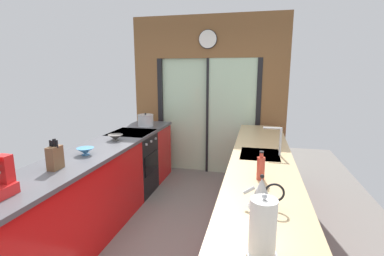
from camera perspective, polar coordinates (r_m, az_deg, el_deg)
ground_plane at (r=3.58m, az=-2.30°, el=-18.54°), size 5.04×7.60×0.02m
back_wall_unit at (r=4.86m, az=3.27°, el=8.44°), size 2.64×0.12×2.70m
left_counter_run at (r=3.33m, az=-20.29°, el=-12.50°), size 0.62×3.80×0.92m
right_counter_run at (r=2.99m, az=13.65°, el=-14.97°), size 0.62×3.80×0.92m
sink_faucet at (r=3.02m, az=17.05°, el=-1.77°), size 0.19×0.02×0.30m
oven_range at (r=4.24m, az=-11.95°, el=-6.97°), size 0.60×0.60×0.92m
mixing_bowl_mid at (r=3.14m, az=-20.89°, el=-4.42°), size 0.18×0.18×0.08m
mixing_bowl_far at (r=3.67m, az=-15.32°, el=-1.84°), size 0.19×0.19×0.08m
knife_block at (r=2.78m, az=-26.14°, el=-5.39°), size 0.09×0.14×0.28m
stock_pot at (r=4.54m, az=-9.43°, el=1.57°), size 0.25×0.25×0.21m
kettle at (r=1.88m, az=14.02°, el=-12.68°), size 0.26×0.17×0.22m
soap_bottle at (r=2.34m, az=13.84°, el=-7.83°), size 0.06×0.06×0.24m
paper_towel_roll at (r=1.42m, az=14.21°, el=-19.15°), size 0.15×0.15×0.31m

